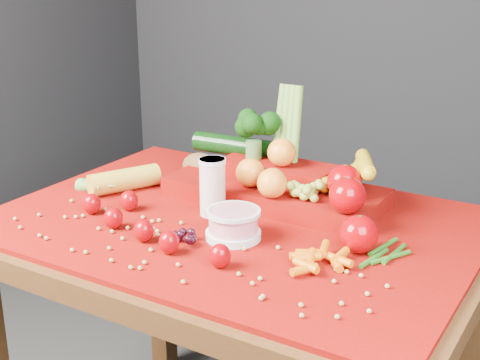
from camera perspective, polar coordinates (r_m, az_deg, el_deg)
The scene contains 12 objects.
table at distance 1.55m, azimuth -0.38°, elevation -7.05°, with size 1.10×0.80×0.75m.
red_cloth at distance 1.51m, azimuth -0.39°, elevation -3.60°, with size 1.05×0.75×0.01m, color #800604.
milk_glass at distance 1.51m, azimuth -2.37°, elevation -0.42°, with size 0.06×0.06×0.13m.
yogurt_bowl at distance 1.39m, azimuth -0.58°, elevation -3.71°, with size 0.12×0.12×0.06m.
strawberry_scatter at distance 1.43m, azimuth -8.38°, elevation -3.63°, with size 0.44×0.18×0.05m.
dark_grape_cluster at distance 1.38m, azimuth -4.65°, elevation -4.89°, with size 0.06×0.05×0.03m, color black, non-canonical shape.
soybean_scatter at distance 1.35m, azimuth -4.85°, elevation -5.97°, with size 0.84×0.24×0.01m, color #AA9049, non-canonical shape.
corn_ear at distance 1.69m, azimuth -11.33°, elevation -0.34°, with size 0.24×0.26×0.06m.
potato at distance 1.76m, azimuth -3.38°, elevation 1.18°, with size 0.10×0.08×0.07m, color brown.
baby_carrot_pile at distance 1.28m, azimuth 7.12°, elevation -7.02°, with size 0.17×0.17×0.03m, color #D35F07, non-canonical shape.
green_bean_pile at distance 1.36m, azimuth 12.39°, elevation -6.20°, with size 0.14×0.12×0.01m, color #235C15, non-canonical shape.
produce_mound at distance 1.59m, azimuth 3.89°, elevation 0.08°, with size 0.60×0.36×0.27m.
Camera 1 is at (0.73, -1.19, 1.33)m, focal length 50.00 mm.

